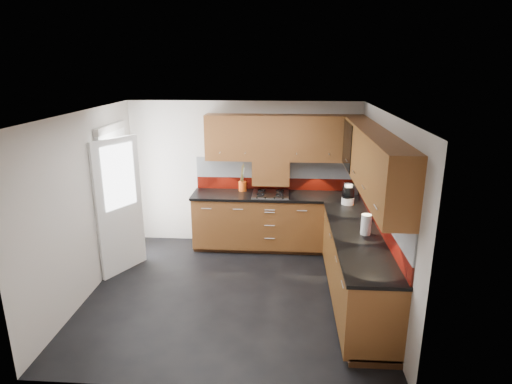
# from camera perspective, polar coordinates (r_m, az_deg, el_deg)

# --- Properties ---
(room) EXTENTS (4.00, 3.80, 2.64)m
(room) POSITION_cam_1_polar(r_m,az_deg,el_deg) (5.35, -3.39, 0.81)
(room) COLOR black
(base_cabinets) EXTENTS (2.70, 3.20, 0.95)m
(base_cabinets) POSITION_cam_1_polar(r_m,az_deg,el_deg) (6.36, 7.25, -6.83)
(base_cabinets) COLOR #5B2C14
(base_cabinets) RESTS_ON room
(countertop) EXTENTS (2.72, 3.22, 0.04)m
(countertop) POSITION_cam_1_polar(r_m,az_deg,el_deg) (6.17, 7.29, -2.77)
(countertop) COLOR black
(countertop) RESTS_ON base_cabinets
(backsplash) EXTENTS (2.70, 3.20, 0.54)m
(backsplash) POSITION_cam_1_polar(r_m,az_deg,el_deg) (6.31, 9.30, 0.36)
(backsplash) COLOR maroon
(backsplash) RESTS_ON countertop
(upper_cabinets) EXTENTS (2.50, 3.20, 0.72)m
(upper_cabinets) POSITION_cam_1_polar(r_m,az_deg,el_deg) (6.01, 9.26, 5.73)
(upper_cabinets) COLOR #5B2C14
(upper_cabinets) RESTS_ON room
(extractor_hood) EXTENTS (0.60, 0.33, 0.40)m
(extractor_hood) POSITION_cam_1_polar(r_m,az_deg,el_deg) (6.95, 2.02, 2.69)
(extractor_hood) COLOR #5B2C14
(extractor_hood) RESTS_ON room
(glass_cabinet) EXTENTS (0.32, 0.80, 0.66)m
(glass_cabinet) POSITION_cam_1_polar(r_m,az_deg,el_deg) (6.35, 13.39, 6.31)
(glass_cabinet) COLOR black
(glass_cabinet) RESTS_ON room
(back_door) EXTENTS (0.42, 1.19, 2.04)m
(back_door) POSITION_cam_1_polar(r_m,az_deg,el_deg) (6.63, -17.94, -1.05)
(back_door) COLOR white
(back_door) RESTS_ON room
(gas_hob) EXTENTS (0.58, 0.51, 0.05)m
(gas_hob) POSITION_cam_1_polar(r_m,az_deg,el_deg) (6.87, 1.94, -0.27)
(gas_hob) COLOR silver
(gas_hob) RESTS_ON countertop
(utensil_pot) EXTENTS (0.13, 0.13, 0.46)m
(utensil_pot) POSITION_cam_1_polar(r_m,az_deg,el_deg) (7.08, -1.81, 0.95)
(utensil_pot) COLOR #D04E13
(utensil_pot) RESTS_ON countertop
(toaster) EXTENTS (0.25, 0.18, 0.17)m
(toaster) POSITION_cam_1_polar(r_m,az_deg,el_deg) (7.10, 12.54, 0.44)
(toaster) COLOR silver
(toaster) RESTS_ON countertop
(food_processor) EXTENTS (0.19, 0.19, 0.31)m
(food_processor) POSITION_cam_1_polar(r_m,az_deg,el_deg) (6.53, 12.18, -0.39)
(food_processor) COLOR white
(food_processor) RESTS_ON countertop
(paper_towel) EXTENTS (0.14, 0.14, 0.26)m
(paper_towel) POSITION_cam_1_polar(r_m,az_deg,el_deg) (5.44, 14.46, -4.22)
(paper_towel) COLOR white
(paper_towel) RESTS_ON countertop
(orange_cloth) EXTENTS (0.14, 0.12, 0.01)m
(orange_cloth) POSITION_cam_1_polar(r_m,az_deg,el_deg) (6.58, 12.29, -1.53)
(orange_cloth) COLOR orange
(orange_cloth) RESTS_ON countertop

